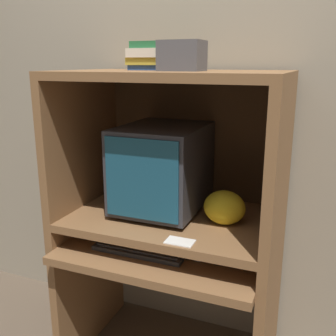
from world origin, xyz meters
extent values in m
cube|color=gray|center=(0.00, 0.69, 1.30)|extent=(6.00, 0.06, 2.60)
cube|color=brown|center=(-0.47, 0.31, 0.33)|extent=(0.04, 0.63, 0.67)
cube|color=brown|center=(0.47, 0.31, 0.33)|extent=(0.04, 0.63, 0.67)
cube|color=brown|center=(0.00, 0.17, 0.65)|extent=(0.89, 0.47, 0.04)
cube|color=brown|center=(-0.47, 0.31, 0.73)|extent=(0.04, 0.63, 0.12)
cube|color=brown|center=(0.47, 0.31, 0.73)|extent=(0.04, 0.63, 0.12)
cube|color=brown|center=(0.00, 0.31, 0.77)|extent=(0.89, 0.63, 0.04)
cube|color=brown|center=(-0.47, 0.31, 1.12)|extent=(0.04, 0.63, 0.65)
cube|color=brown|center=(0.47, 0.31, 1.12)|extent=(0.04, 0.63, 0.65)
cube|color=brown|center=(0.00, 0.31, 1.42)|extent=(0.89, 0.63, 0.04)
cube|color=#48321E|center=(0.00, 0.61, 1.12)|extent=(0.89, 0.01, 0.65)
cylinder|color=#333338|center=(-0.07, 0.36, 0.80)|extent=(0.21, 0.21, 0.02)
cube|color=#333338|center=(-0.07, 0.36, 1.00)|extent=(0.37, 0.46, 0.38)
cube|color=navy|center=(-0.07, 0.13, 1.00)|extent=(0.33, 0.01, 0.35)
cube|color=#2D2D30|center=(-0.08, 0.15, 0.68)|extent=(0.41, 0.16, 0.02)
cube|color=#474749|center=(-0.08, 0.15, 0.69)|extent=(0.38, 0.12, 0.01)
ellipsoid|color=#B7B7B7|center=(0.18, 0.15, 0.68)|extent=(0.07, 0.05, 0.03)
ellipsoid|color=gold|center=(0.25, 0.30, 0.87)|extent=(0.18, 0.14, 0.15)
cube|color=navy|center=(-0.14, 0.38, 1.45)|extent=(0.16, 0.13, 0.02)
cube|color=gold|center=(-0.14, 0.38, 1.48)|extent=(0.17, 0.14, 0.03)
cube|color=beige|center=(-0.13, 0.37, 1.51)|extent=(0.17, 0.12, 0.04)
cube|color=#236638|center=(-0.13, 0.38, 1.55)|extent=(0.15, 0.13, 0.03)
cube|color=white|center=(0.13, 0.05, 0.79)|extent=(0.11, 0.07, 0.00)
cube|color=#4C4C51|center=(0.06, 0.26, 1.50)|extent=(0.17, 0.14, 0.12)
camera|label=1|loc=(0.62, -1.27, 1.47)|focal=42.00mm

